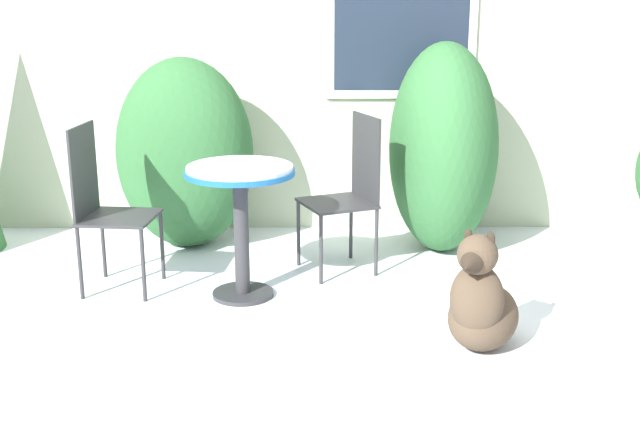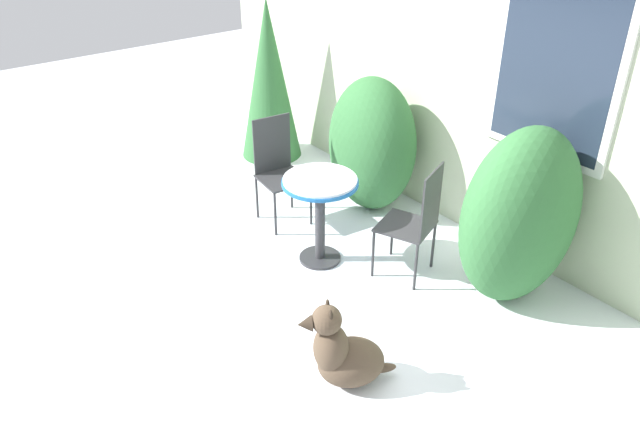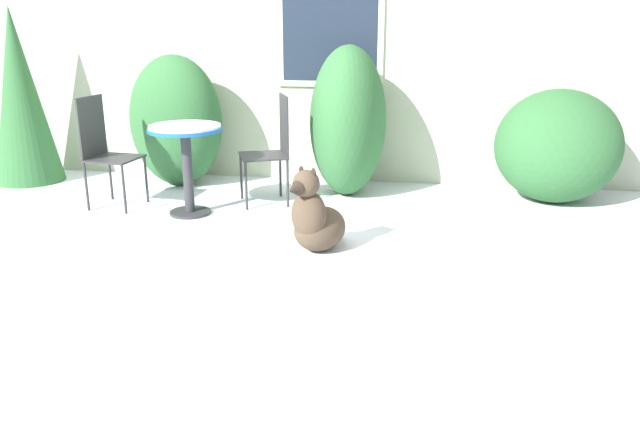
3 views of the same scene
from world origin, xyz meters
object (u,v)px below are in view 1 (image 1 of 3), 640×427
Objects in this scene: patio_chair_near_table at (349,188)px; patio_chair_far_side at (105,203)px; patio_table at (240,196)px; dog at (481,306)px.

patio_chair_near_table and patio_chair_far_side have the same top height.
dog is (1.26, -0.77, -0.37)m from patio_table.
patio_chair_near_table is at bearing 143.79° from dog.
patio_chair_far_side is (-1.47, -0.34, 0.00)m from patio_chair_near_table.
patio_chair_far_side reaches higher than patio_table.
dog is (2.08, -0.90, -0.30)m from patio_chair_far_side.
patio_table is 1.52m from dog.
patio_chair_near_table reaches higher than dog.
dog is (0.61, -1.25, -0.30)m from patio_chair_near_table.
patio_table reaches higher than dog.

